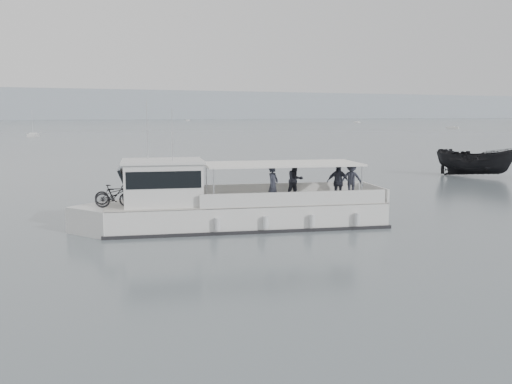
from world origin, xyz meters
name	(u,v)px	position (x,y,z in m)	size (l,w,h in m)	color
ground	(206,227)	(0.00, 0.00, 0.00)	(1400.00, 1400.00, 0.00)	slate
tour_boat	(219,206)	(0.56, -0.28, 1.00)	(14.54, 6.50, 6.09)	silver
dark_motorboat	(475,162)	(27.99, 10.99, 1.24)	(2.41, 6.42, 2.48)	black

